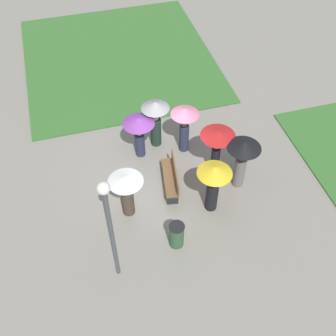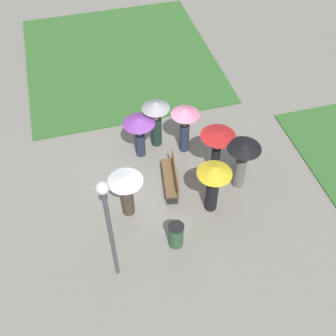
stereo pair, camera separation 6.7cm
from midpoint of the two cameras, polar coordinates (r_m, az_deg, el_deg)
The scene contains 12 objects.
ground_plane at distance 15.11m, azimuth -1.86°, elevation 0.32°, with size 90.00×90.00×0.00m, color gray.
lawn_patch_near at distance 20.38m, azimuth -6.80°, elevation 14.58°, with size 9.13×8.47×0.06m.
park_bench at distance 14.14m, azimuth 0.41°, elevation -1.16°, with size 1.78×0.69×0.90m.
lamp_post at distance 10.52m, azimuth -8.15°, elevation -7.05°, with size 0.32×0.32×4.04m.
trash_bin at distance 12.76m, azimuth 1.01°, elevation -9.06°, with size 0.48×0.48×0.92m.
crowd_person_red at distance 13.92m, azimuth 6.54°, elevation 3.60°, with size 1.17×1.17×1.95m.
crowd_person_purple at distance 14.64m, azimuth -4.09°, elevation 5.37°, with size 1.12×1.12×1.73m.
crowd_person_pink at distance 14.75m, azimuth 2.14°, elevation 6.33°, with size 1.00×1.00×1.94m.
crowd_person_grey at distance 15.00m, azimuth -1.83°, elevation 7.00°, with size 1.00×1.00×1.97m.
crowd_person_yellow at distance 12.93m, azimuth 6.08°, elevation -1.57°, with size 1.09×1.09×1.96m.
crowd_person_black at distance 13.67m, azimuth 9.94°, elevation 1.81°, with size 1.11×1.11×2.02m.
crowd_person_white at distance 12.95m, azimuth -5.80°, elevation -2.80°, with size 1.09×1.09×1.73m.
Camera 1 is at (9.89, -2.30, 11.19)m, focal length 45.00 mm.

